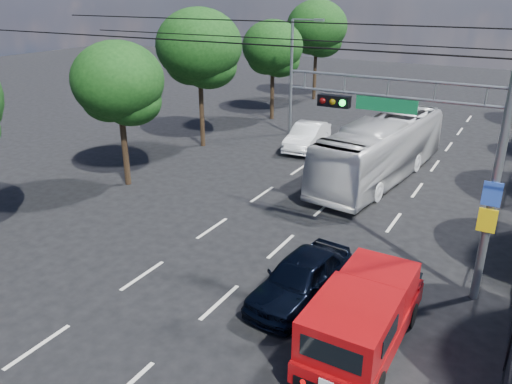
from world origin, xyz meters
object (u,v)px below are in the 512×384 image
Objects in this scene: navy_hatchback at (301,278)px; white_van at (307,136)px; signal_mast at (457,122)px; red_pickup at (364,315)px; white_bus at (381,150)px.

navy_hatchback is 0.95× the size of white_van.
signal_mast is 2.13× the size of white_van.
signal_mast is at bearing 75.76° from red_pickup.
white_bus is at bearing -34.87° from white_van.
navy_hatchback is at bearing -78.28° from white_bus.
signal_mast is 1.85× the size of red_pickup.
navy_hatchback is (-2.29, 1.25, -0.29)m from red_pickup.
red_pickup is at bearing -104.24° from signal_mast.
red_pickup is 0.49× the size of white_bus.
white_bus is at bearing 116.56° from signal_mast.
white_bus is (-1.04, 11.30, 0.76)m from navy_hatchback.
signal_mast reaches higher than white_van.
signal_mast reaches higher than red_pickup.
signal_mast is 2.25× the size of navy_hatchback.
signal_mast is 15.58m from white_van.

